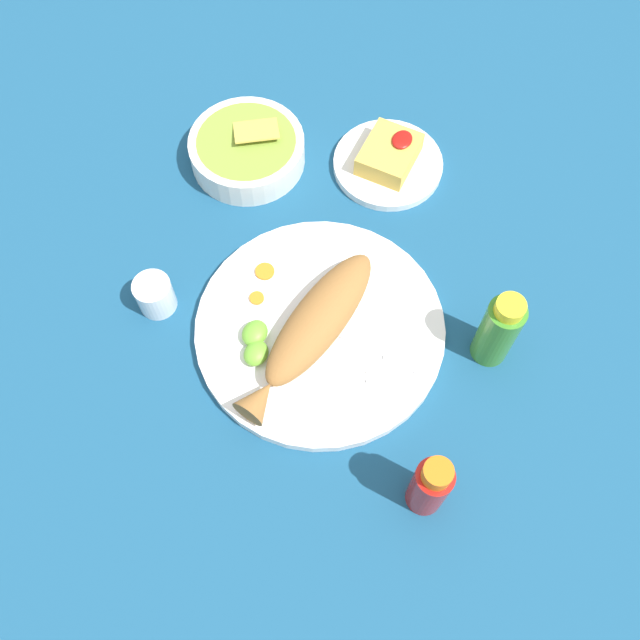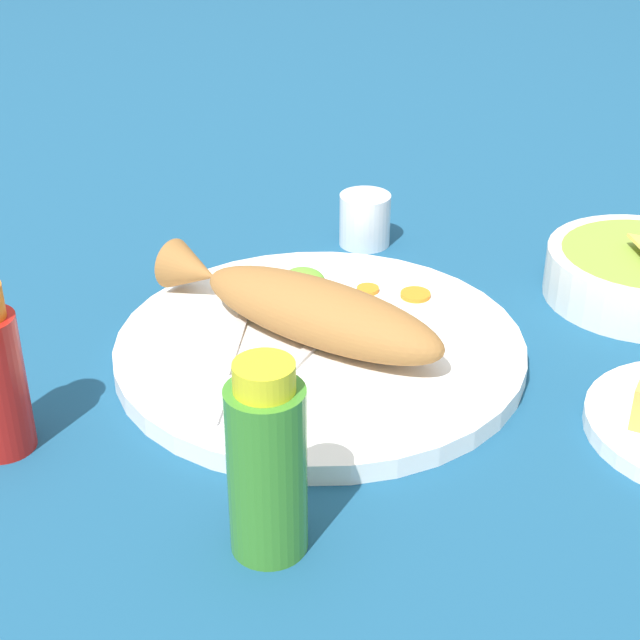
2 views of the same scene
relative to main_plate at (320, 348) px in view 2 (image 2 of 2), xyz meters
The scene contains 11 objects.
ground_plane 0.01m from the main_plate, ahead, with size 4.00×4.00×0.00m, color navy.
main_plate is the anchor object (origin of this frame).
fried_fish 0.04m from the main_plate, behind, with size 0.30×0.11×0.05m.
fork_near 0.09m from the main_plate, 90.46° to the right, with size 0.02×0.19×0.00m.
fork_far 0.10m from the main_plate, 119.25° to the right, with size 0.08×0.18×0.00m.
carrot_slice_near 0.12m from the main_plate, 68.31° to the left, with size 0.03×0.03×0.00m, color orange.
carrot_slice_mid 0.10m from the main_plate, 88.51° to the left, with size 0.02×0.02×0.00m, color orange.
lime_wedge_main 0.10m from the main_plate, 125.91° to the left, with size 0.04×0.04×0.02m, color #6BB233.
lime_wedge_side 0.10m from the main_plate, 143.68° to the left, with size 0.04×0.03×0.02m, color #6BB233.
hot_sauce_bottle_green 0.25m from the main_plate, 71.38° to the right, with size 0.05×0.05×0.14m.
salt_cup 0.25m from the main_plate, 105.09° to the left, with size 0.06×0.06×0.06m.
Camera 2 is at (0.33, -0.67, 0.46)m, focal length 55.00 mm.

